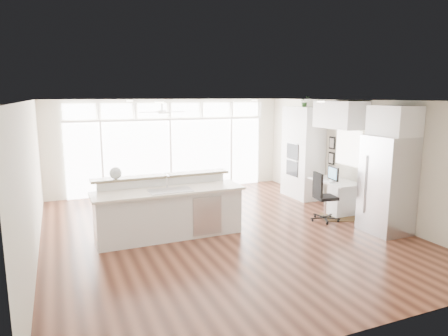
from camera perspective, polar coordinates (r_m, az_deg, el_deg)
name	(u,v)px	position (r m, az deg, el deg)	size (l,w,h in m)	color
floor	(222,231)	(8.47, -0.34, -9.03)	(7.00, 8.00, 0.02)	#3E1D13
ceiling	(221,100)	(7.99, -0.37, 9.63)	(7.00, 8.00, 0.02)	white
wall_back	(170,145)	(11.88, -7.78, 3.20)	(7.00, 0.04, 2.70)	beige
wall_front	(357,225)	(4.78, 18.51, -7.76)	(7.00, 0.04, 2.70)	beige
wall_left	(32,182)	(7.54, -25.78, -1.77)	(0.04, 8.00, 2.70)	beige
wall_right	(358,157)	(9.98, 18.55, 1.44)	(0.04, 8.00, 2.70)	beige
glass_wall	(170,156)	(11.86, -7.67, 1.73)	(5.80, 0.06, 2.08)	white
transom_row	(169,110)	(11.74, -7.82, 8.17)	(5.90, 0.06, 0.40)	white
desk_window	(348,148)	(10.15, 17.33, 2.79)	(0.04, 0.85, 0.85)	white
ceiling_fan	(162,108)	(10.51, -8.85, 8.46)	(1.16, 1.16, 0.32)	white
recessed_lights	(218,101)	(8.18, -0.91, 9.51)	(3.40, 3.00, 0.02)	beige
oven_cabinet	(303,153)	(11.20, 11.18, 2.17)	(0.64, 1.20, 2.50)	white
desk_nook	(335,196)	(10.16, 15.56, -3.84)	(0.72, 1.30, 0.76)	white
upper_cabinets	(340,115)	(9.90, 16.29, 7.32)	(0.64, 1.30, 0.64)	white
refrigerator	(387,185)	(8.81, 22.29, -2.22)	(0.76, 0.90, 2.00)	silver
fridge_cabinet	(394,121)	(8.69, 23.15, 6.22)	(0.64, 0.90, 0.60)	white
framed_photos	(332,151)	(10.65, 15.15, 2.41)	(0.06, 0.22, 0.80)	black
kitchen_island	(169,208)	(8.05, -7.83, -5.67)	(2.98, 1.12, 1.18)	white
rug	(342,217)	(9.75, 16.51, -6.75)	(0.93, 0.67, 0.01)	#342210
office_chair	(326,197)	(9.26, 14.32, -4.04)	(0.57, 0.53, 1.11)	black
fishbowl	(116,173)	(8.08, -15.22, -0.69)	(0.24, 0.24, 0.24)	silver
monitor	(333,173)	(9.99, 15.35, -0.73)	(0.07, 0.45, 0.37)	black
keyboard	(327,181)	(9.92, 14.53, -1.82)	(0.13, 0.33, 0.02)	white
potted_plant	(305,103)	(11.10, 11.43, 9.12)	(0.25, 0.28, 0.21)	#315E28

